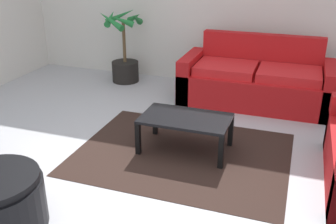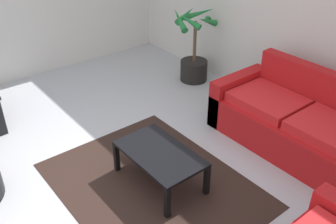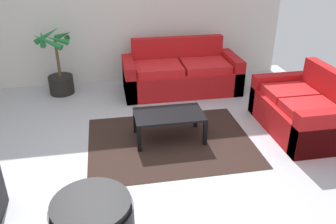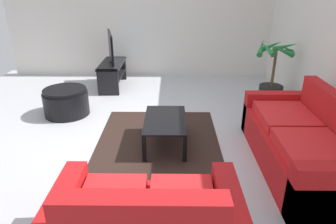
{
  "view_description": "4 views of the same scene",
  "coord_description": "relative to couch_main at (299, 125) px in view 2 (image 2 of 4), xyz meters",
  "views": [
    {
      "loc": [
        1.43,
        -2.94,
        2.03
      ],
      "look_at": [
        0.31,
        0.31,
        0.56
      ],
      "focal_mm": 41.71,
      "sensor_mm": 36.0,
      "label": 1
    },
    {
      "loc": [
        2.82,
        -1.21,
        2.7
      ],
      "look_at": [
        0.24,
        0.87,
        0.7
      ],
      "focal_mm": 40.43,
      "sensor_mm": 36.0,
      "label": 2
    },
    {
      "loc": [
        -0.39,
        -3.46,
        2.48
      ],
      "look_at": [
        0.35,
        0.52,
        0.46
      ],
      "focal_mm": 37.25,
      "sensor_mm": 36.0,
      "label": 3
    },
    {
      "loc": [
        4.09,
        0.72,
        2.1
      ],
      "look_at": [
        0.66,
        0.68,
        0.61
      ],
      "focal_mm": 32.49,
      "sensor_mm": 36.0,
      "label": 4
    }
  ],
  "objects": [
    {
      "name": "coffee_table",
      "position": [
        -0.53,
        -1.64,
        0.03
      ],
      "size": [
        0.93,
        0.55,
        0.38
      ],
      "color": "black",
      "rests_on": "ground"
    },
    {
      "name": "wall_back",
      "position": [
        -0.91,
        0.72,
        1.05
      ],
      "size": [
        6.0,
        0.06,
        2.7
      ],
      "primitive_type": "cube",
      "color": "silver",
      "rests_on": "ground"
    },
    {
      "name": "ground_plane",
      "position": [
        -0.91,
        -2.28,
        -0.3
      ],
      "size": [
        6.6,
        6.6,
        0.0
      ],
      "primitive_type": "plane",
      "color": "#B2B2B7"
    },
    {
      "name": "potted_palm",
      "position": [
        -2.12,
        0.26,
        0.12
      ],
      "size": [
        0.68,
        0.76,
        1.15
      ],
      "color": "black",
      "rests_on": "ground"
    },
    {
      "name": "area_rug",
      "position": [
        -0.53,
        -1.74,
        -0.3
      ],
      "size": [
        2.2,
        1.7,
        0.01
      ],
      "primitive_type": "cube",
      "color": "black",
      "rests_on": "ground"
    },
    {
      "name": "couch_main",
      "position": [
        0.0,
        0.0,
        0.0
      ],
      "size": [
        2.04,
        0.9,
        0.9
      ],
      "color": "red",
      "rests_on": "ground"
    }
  ]
}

